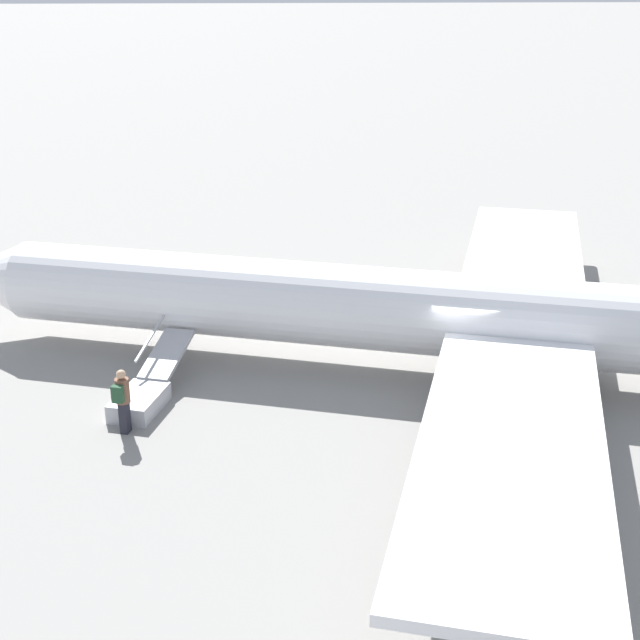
# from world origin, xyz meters

# --- Properties ---
(ground_plane) EXTENTS (600.00, 600.00, 0.00)m
(ground_plane) POSITION_xyz_m (0.00, 0.00, 0.00)
(ground_plane) COLOR gray
(airplane_main) EXTENTS (32.79, 25.74, 6.37)m
(airplane_main) POSITION_xyz_m (-0.90, 0.28, 1.90)
(airplane_main) COLOR white
(airplane_main) RESTS_ON ground
(boarding_stairs) EXTENTS (2.14, 4.13, 1.62)m
(boarding_stairs) POSITION_xyz_m (9.06, 1.14, 0.36)
(boarding_stairs) COLOR #B2B2B7
(boarding_stairs) RESTS_ON ground
(passenger) EXTENTS (0.42, 0.57, 1.74)m
(passenger) POSITION_xyz_m (9.41, 2.72, 1.00)
(passenger) COLOR #23232D
(passenger) RESTS_ON ground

